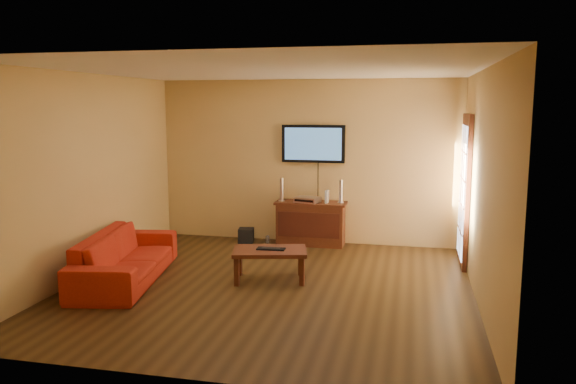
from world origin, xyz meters
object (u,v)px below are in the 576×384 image
(speaker_right, at_px, (341,192))
(bottle, at_px, (267,241))
(subwoofer, at_px, (246,235))
(sofa, at_px, (125,249))
(media_console, at_px, (311,223))
(coffee_table, at_px, (270,254))
(television, at_px, (313,144))
(game_console, at_px, (327,197))
(keyboard, at_px, (271,249))
(speaker_left, at_px, (282,191))
(av_receiver, at_px, (307,200))

(speaker_right, xyz_separation_m, bottle, (-1.15, -0.30, -0.80))
(subwoofer, bearing_deg, sofa, -121.84)
(media_console, bearing_deg, coffee_table, -95.19)
(television, xyz_separation_m, coffee_table, (-0.18, -2.19, -1.29))
(game_console, height_order, keyboard, game_console)
(media_console, height_order, game_console, game_console)
(television, height_order, bottle, television)
(sofa, bearing_deg, keyboard, -88.10)
(speaker_left, bearing_deg, keyboard, -80.81)
(sofa, height_order, av_receiver, sofa)
(sofa, height_order, game_console, game_console)
(media_console, height_order, av_receiver, av_receiver)
(media_console, distance_m, speaker_right, 0.72)
(av_receiver, distance_m, subwoofer, 1.21)
(media_console, distance_m, television, 1.30)
(coffee_table, bearing_deg, game_console, 77.18)
(media_console, relative_size, game_console, 5.67)
(av_receiver, height_order, keyboard, av_receiver)
(subwoofer, bearing_deg, speaker_left, -1.59)
(media_console, xyz_separation_m, av_receiver, (-0.05, -0.04, 0.40))
(speaker_right, relative_size, subwoofer, 1.53)
(television, bearing_deg, media_console, -90.00)
(game_console, bearing_deg, bottle, -163.24)
(game_console, distance_m, bottle, 1.21)
(television, height_order, speaker_right, television)
(speaker_right, height_order, keyboard, speaker_right)
(bottle, bearing_deg, sofa, -122.47)
(television, distance_m, coffee_table, 2.55)
(speaker_right, xyz_separation_m, subwoofer, (-1.57, -0.13, -0.77))
(television, bearing_deg, speaker_left, -157.26)
(television, distance_m, speaker_left, 0.93)
(sofa, relative_size, keyboard, 5.78)
(media_console, height_order, sofa, sofa)
(speaker_left, relative_size, game_console, 1.87)
(subwoofer, height_order, bottle, subwoofer)
(bottle, bearing_deg, coffee_table, -74.38)
(coffee_table, xyz_separation_m, keyboard, (0.02, -0.00, 0.07))
(television, bearing_deg, bottle, -146.21)
(television, bearing_deg, coffee_table, -94.76)
(subwoofer, height_order, keyboard, keyboard)
(game_console, bearing_deg, coffee_table, -100.24)
(game_console, relative_size, keyboard, 0.55)
(speaker_right, relative_size, keyboard, 1.00)
(av_receiver, distance_m, game_console, 0.32)
(sofa, bearing_deg, bottle, -42.64)
(subwoofer, relative_size, keyboard, 0.65)
(speaker_left, height_order, av_receiver, speaker_left)
(media_console, distance_m, coffee_table, 2.01)
(sofa, distance_m, keyboard, 1.91)
(sofa, bearing_deg, television, -48.29)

